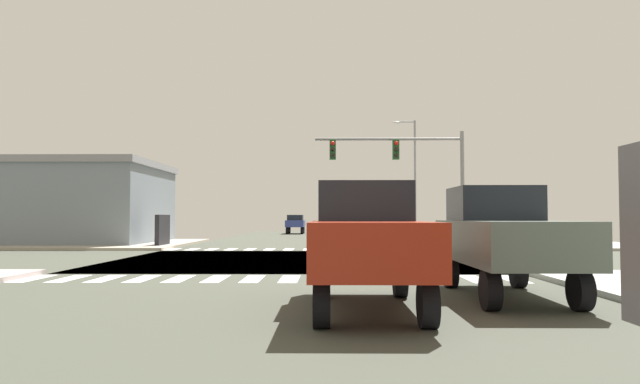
% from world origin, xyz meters
% --- Properties ---
extents(ground, '(90.00, 90.00, 0.05)m').
position_xyz_m(ground, '(0.00, 0.00, -0.03)').
color(ground, '#414439').
extents(sidewalk_corner_ne, '(12.00, 12.00, 0.14)m').
position_xyz_m(sidewalk_corner_ne, '(13.00, 12.00, 0.07)').
color(sidewalk_corner_ne, '#A09B91').
rests_on(sidewalk_corner_ne, ground).
extents(sidewalk_corner_nw, '(12.00, 12.00, 0.14)m').
position_xyz_m(sidewalk_corner_nw, '(-13.00, 12.00, 0.07)').
color(sidewalk_corner_nw, '#A59B8A').
rests_on(sidewalk_corner_nw, ground).
extents(crosswalk_near, '(13.50, 2.00, 0.01)m').
position_xyz_m(crosswalk_near, '(-0.25, -7.30, 0.00)').
color(crosswalk_near, white).
rests_on(crosswalk_near, ground).
extents(crosswalk_far, '(13.50, 2.00, 0.01)m').
position_xyz_m(crosswalk_far, '(-0.25, 7.30, 0.00)').
color(crosswalk_far, white).
rests_on(crosswalk_far, ground).
extents(traffic_signal_mast, '(7.66, 0.55, 6.08)m').
position_xyz_m(traffic_signal_mast, '(5.13, 7.01, 4.53)').
color(traffic_signal_mast, gray).
rests_on(traffic_signal_mast, ground).
extents(street_lamp, '(1.78, 0.32, 9.03)m').
position_xyz_m(street_lamp, '(7.67, 21.67, 5.32)').
color(street_lamp, gray).
rests_on(street_lamp, ground).
extents(bank_building, '(16.93, 9.72, 5.06)m').
position_xyz_m(bank_building, '(-16.96, 13.10, 2.54)').
color(bank_building, slate).
rests_on(bank_building, ground).
extents(pickup_nearside_1, '(2.00, 5.10, 2.35)m').
position_xyz_m(pickup_nearside_1, '(5.00, -10.78, 1.29)').
color(pickup_nearside_1, black).
rests_on(pickup_nearside_1, ground).
extents(pickup_farside_2, '(2.00, 5.10, 2.35)m').
position_xyz_m(pickup_farside_2, '(2.00, -12.48, 1.29)').
color(pickup_farside_2, black).
rests_on(pickup_farside_2, ground).
extents(sedan_leading_1, '(1.80, 4.30, 1.88)m').
position_xyz_m(sedan_leading_1, '(-2.00, 35.90, 1.12)').
color(sedan_leading_1, black).
rests_on(sedan_leading_1, ground).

